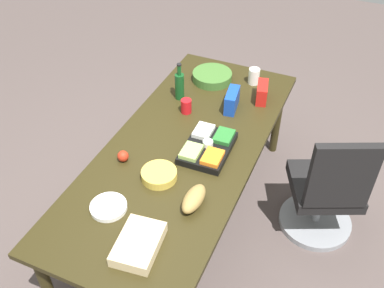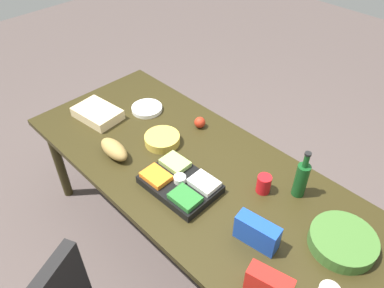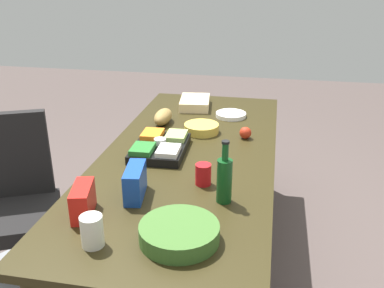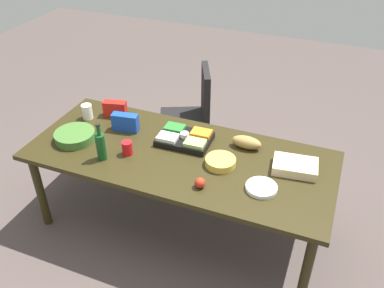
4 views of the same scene
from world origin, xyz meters
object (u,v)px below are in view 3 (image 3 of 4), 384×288
at_px(wine_bottle, 224,179).
at_px(apple_red, 245,133).
at_px(sheet_cake, 195,103).
at_px(chip_bag_blue, 135,182).
at_px(chip_bowl, 201,128).
at_px(chip_bag_red, 83,201).
at_px(mayo_jar, 92,231).
at_px(paper_plate_stack, 231,115).
at_px(office_chair, 18,219).
at_px(bread_loaf, 163,117).
at_px(conference_table, 189,163).
at_px(salad_bowl, 179,233).
at_px(veggie_tray, 160,147).
at_px(red_solo_cup, 203,174).

bearing_deg(wine_bottle, apple_red, 177.35).
height_order(wine_bottle, sheet_cake, wine_bottle).
xyz_separation_m(chip_bag_blue, chip_bowl, (-0.90, 0.17, -0.05)).
bearing_deg(sheet_cake, chip_bag_blue, -0.90).
relative_size(wine_bottle, chip_bag_red, 1.54).
distance_m(sheet_cake, apple_red, 0.72).
xyz_separation_m(apple_red, mayo_jar, (1.25, -0.50, 0.03)).
xyz_separation_m(chip_bag_red, mayo_jar, (0.20, 0.13, -0.00)).
bearing_deg(mayo_jar, paper_plate_stack, 167.44).
distance_m(office_chair, bread_loaf, 1.14).
bearing_deg(conference_table, mayo_jar, -11.45).
relative_size(bread_loaf, sheet_cake, 0.75).
relative_size(salad_bowl, veggie_tray, 0.76).
xyz_separation_m(apple_red, chip_bag_red, (1.05, -0.63, 0.03)).
bearing_deg(paper_plate_stack, chip_bag_blue, -14.54).
bearing_deg(chip_bowl, office_chair, -56.69).
bearing_deg(chip_bag_red, veggie_tray, 167.97).
distance_m(wine_bottle, sheet_cake, 1.45).
distance_m(salad_bowl, red_solo_cup, 0.49).
bearing_deg(paper_plate_stack, veggie_tray, -25.50).
relative_size(conference_table, office_chair, 2.37).
bearing_deg(apple_red, office_chair, -64.93).
xyz_separation_m(office_chair, veggie_tray, (-0.29, 0.82, 0.42)).
bearing_deg(sheet_cake, mayo_jar, -2.11).
distance_m(red_solo_cup, paper_plate_stack, 1.07).
distance_m(salad_bowl, chip_bag_blue, 0.42).
distance_m(bread_loaf, chip_bowl, 0.31).
xyz_separation_m(office_chair, mayo_jar, (0.64, 0.79, 0.45)).
distance_m(wine_bottle, red_solo_cup, 0.20).
relative_size(apple_red, mayo_jar, 0.57).
bearing_deg(chip_bag_red, salad_bowl, 76.71).
bearing_deg(conference_table, office_chair, -72.16).
distance_m(apple_red, mayo_jar, 1.35).
xyz_separation_m(bread_loaf, sheet_cake, (-0.41, 0.15, -0.02)).
bearing_deg(veggie_tray, chip_bag_red, -12.03).
relative_size(bread_loaf, paper_plate_stack, 1.09).
bearing_deg(chip_bag_blue, salad_bowl, 42.42).
bearing_deg(chip_bag_blue, bread_loaf, -172.91).
height_order(sheet_cake, salad_bowl, salad_bowl).
xyz_separation_m(sheet_cake, chip_bag_blue, (1.42, -0.02, 0.04)).
bearing_deg(office_chair, chip_bag_red, 56.36).
relative_size(chip_bag_blue, paper_plate_stack, 1.00).
relative_size(wine_bottle, veggie_tray, 0.72).
bearing_deg(bread_loaf, conference_table, 31.08).
distance_m(chip_bag_blue, apple_red, 0.96).
relative_size(bread_loaf, mayo_jar, 1.81).
distance_m(sheet_cake, salad_bowl, 1.75).
height_order(office_chair, salad_bowl, office_chair).
bearing_deg(sheet_cake, salad_bowl, 8.57).
bearing_deg(office_chair, chip_bowl, 123.31).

